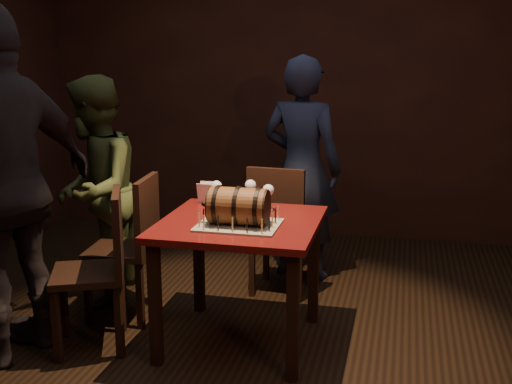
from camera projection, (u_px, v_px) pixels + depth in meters
The scene contains 16 objects.
room_shell at pixel (245, 110), 3.36m from camera, with size 5.04×5.04×2.80m.
pub_table at pixel (240, 239), 3.70m from camera, with size 0.90×0.90×0.75m.
cake_board at pixel (239, 225), 3.56m from camera, with size 0.45×0.35×0.01m, color gray.
barrel_cake at pixel (238, 206), 3.54m from camera, with size 0.38×0.22×0.22m.
birthday_candles at pixel (239, 217), 3.55m from camera, with size 0.40×0.30×0.09m.
wine_glass_left at pixel (216, 188), 3.98m from camera, with size 0.07×0.07×0.16m.
wine_glass_mid at pixel (250, 187), 4.01m from camera, with size 0.07×0.07×0.16m.
wine_glass_right at pixel (268, 191), 3.88m from camera, with size 0.07×0.07×0.16m.
pint_of_ale at pixel (221, 200), 3.85m from camera, with size 0.07×0.07×0.15m.
menu_card at pixel (206, 193), 4.07m from camera, with size 0.10×0.05×0.13m, color white, non-canonical shape.
chair_back at pixel (279, 223), 4.45m from camera, with size 0.43×0.43×0.93m.
chair_left_rear at pixel (133, 240), 4.08m from camera, with size 0.43×0.43×0.93m.
chair_left_front at pixel (102, 261), 3.67m from camera, with size 0.53×0.53×0.93m.
person_back at pixel (302, 169), 4.76m from camera, with size 0.61×0.40×1.67m, color #1A1F34.
person_left_rear at pixel (95, 191), 4.31m from camera, with size 0.75×0.58×1.54m, color #3A4422.
person_left_front at pixel (6, 186), 3.49m from camera, with size 1.15×0.48×1.97m, color black.
Camera 1 is at (0.83, -3.27, 1.74)m, focal length 45.00 mm.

